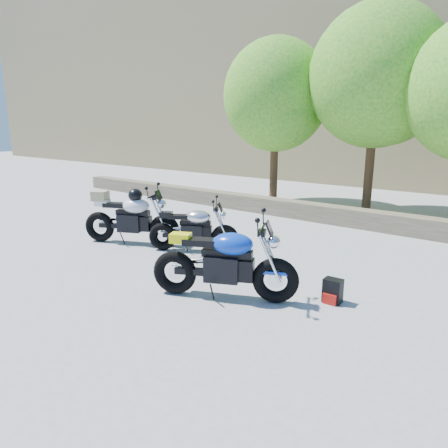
% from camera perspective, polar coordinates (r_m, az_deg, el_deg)
% --- Properties ---
extents(ground, '(90.00, 90.00, 0.00)m').
position_cam_1_polar(ground, '(7.85, -5.78, -6.45)').
color(ground, gray).
rests_on(ground, ground).
extents(stone_wall, '(22.00, 0.55, 0.50)m').
position_cam_1_polar(stone_wall, '(12.16, 12.73, 1.69)').
color(stone_wall, '#4C4433').
rests_on(stone_wall, ground).
extents(tree_decid_left, '(3.67, 3.67, 5.62)m').
position_cam_1_polar(tree_decid_left, '(14.54, 7.64, 17.20)').
color(tree_decid_left, '#382314').
rests_on(tree_decid_left, ground).
extents(tree_decid_mid, '(4.08, 4.08, 6.24)m').
position_cam_1_polar(tree_decid_mid, '(13.53, 21.31, 18.45)').
color(tree_decid_mid, '#382314').
rests_on(tree_decid_mid, ground).
extents(silver_bike, '(1.78, 1.23, 1.02)m').
position_cam_1_polar(silver_bike, '(8.83, -4.31, -0.78)').
color(silver_bike, black).
rests_on(silver_bike, ground).
extents(white_bike, '(2.20, 1.25, 1.32)m').
position_cam_1_polar(white_bike, '(9.62, -13.21, 1.01)').
color(white_bike, black).
rests_on(white_bike, ground).
extents(blue_bike, '(2.21, 1.23, 1.20)m').
position_cam_1_polar(blue_bike, '(6.35, 0.12, -5.67)').
color(blue_bike, black).
rests_on(blue_bike, ground).
extents(backpack, '(0.29, 0.25, 0.38)m').
position_cam_1_polar(backpack, '(6.56, 15.24, -9.24)').
color(backpack, black).
rests_on(backpack, ground).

